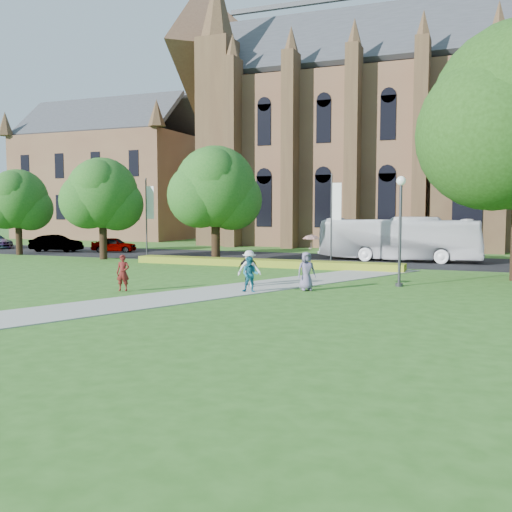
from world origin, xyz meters
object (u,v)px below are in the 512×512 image
at_px(streetlamp, 400,217).
at_px(car_1, 56,243).
at_px(tour_coach, 400,239).
at_px(pedestrian_0, 123,273).
at_px(car_0, 114,245).

xyz_separation_m(streetlamp, car_1, (-30.92, 12.19, -2.55)).
bearing_deg(tour_coach, pedestrian_0, 156.41).
distance_m(streetlamp, car_0, 29.31).
bearing_deg(car_1, tour_coach, -100.75).
xyz_separation_m(car_1, pedestrian_0, (19.66, -18.52, 0.10)).
relative_size(tour_coach, pedestrian_0, 6.96).
height_order(car_0, pedestrian_0, pedestrian_0).
distance_m(car_1, pedestrian_0, 27.01).
height_order(tour_coach, pedestrian_0, tour_coach).
xyz_separation_m(tour_coach, car_1, (-29.14, -1.56, -0.85)).
xyz_separation_m(streetlamp, car_0, (-25.86, 13.54, -2.63)).
distance_m(tour_coach, pedestrian_0, 22.21).
bearing_deg(streetlamp, pedestrian_0, -150.66).
height_order(streetlamp, car_1, streetlamp).
xyz_separation_m(tour_coach, pedestrian_0, (-9.48, -20.08, -0.74)).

